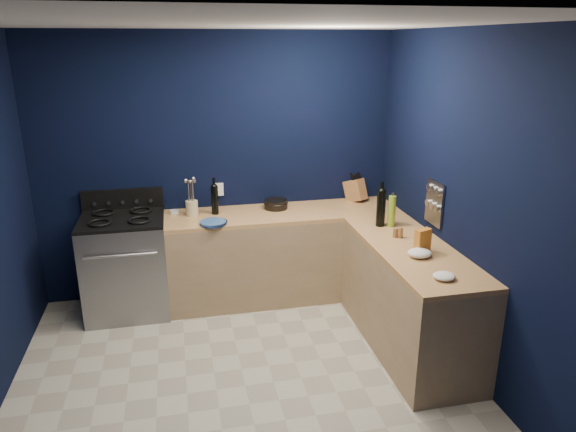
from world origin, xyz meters
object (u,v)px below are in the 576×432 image
object	(u,v)px
plate_stack	(213,223)
utensil_crock	(192,208)
knife_block	(355,190)
gas_range	(126,267)
crouton_bag	(423,241)

from	to	relation	value
plate_stack	utensil_crock	distance (m)	0.36
utensil_crock	knife_block	world-z (taller)	knife_block
gas_range	plate_stack	world-z (taller)	plate_stack
utensil_crock	crouton_bag	xyz separation A→B (m)	(1.74, -1.33, 0.02)
plate_stack	crouton_bag	xyz separation A→B (m)	(1.57, -1.02, 0.08)
knife_block	gas_range	bearing A→B (deg)	153.97
gas_range	plate_stack	size ratio (longest dim) A/B	3.85
gas_range	plate_stack	distance (m)	0.97
knife_block	crouton_bag	size ratio (longest dim) A/B	1.14
plate_stack	knife_block	size ratio (longest dim) A/B	1.08
utensil_crock	knife_block	bearing A→B (deg)	4.79
knife_block	crouton_bag	bearing A→B (deg)	-119.83
crouton_bag	plate_stack	bearing A→B (deg)	127.17
utensil_crock	crouton_bag	world-z (taller)	crouton_bag
plate_stack	crouton_bag	world-z (taller)	crouton_bag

